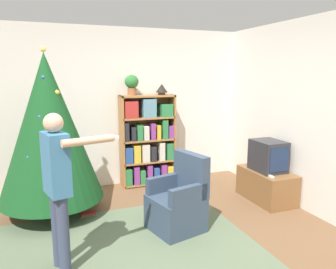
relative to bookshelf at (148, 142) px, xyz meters
name	(u,v)px	position (x,y,z in m)	size (l,w,h in m)	color
ground_plane	(163,249)	(-0.49, -2.10, -0.74)	(14.00, 14.00, 0.00)	brown
wall_back	(115,108)	(-0.49, 0.23, 0.56)	(8.00, 0.10, 2.60)	silver
wall_right	(332,120)	(1.74, -2.10, 0.56)	(0.10, 8.00, 2.60)	silver
area_rug	(126,247)	(-0.85, -1.91, -0.74)	(2.79, 2.04, 0.01)	#56664C
bookshelf	(148,142)	(0.00, 0.00, 0.00)	(0.91, 0.31, 1.51)	#A8703D
tv_stand	(266,185)	(1.43, -1.32, -0.51)	(0.49, 0.88, 0.45)	brown
television	(268,156)	(1.43, -1.32, -0.06)	(0.38, 0.49, 0.45)	#28282D
game_remote	(270,176)	(1.28, -1.58, -0.27)	(0.04, 0.12, 0.02)	white
christmas_tree	(48,128)	(-1.55, -0.71, 0.43)	(1.34, 1.34, 2.19)	#4C3323
armchair	(179,204)	(-0.15, -1.71, -0.42)	(0.69, 0.68, 0.92)	#334256
standing_person	(58,180)	(-1.51, -2.09, 0.16)	(0.70, 0.46, 1.52)	#38425B
potted_plant	(132,84)	(-0.26, 0.01, 0.97)	(0.22, 0.22, 0.33)	#935B38
table_lamp	(162,89)	(0.25, 0.01, 0.88)	(0.20, 0.20, 0.18)	#473828
book_pile_near_tree	(88,214)	(-1.14, -0.97, -0.71)	(0.21, 0.12, 0.06)	#2D7A42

